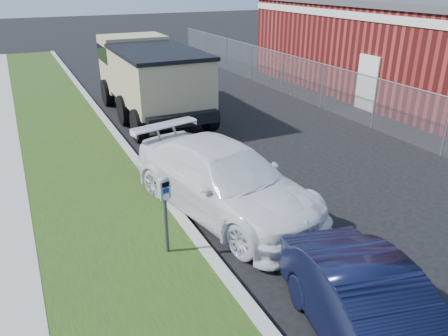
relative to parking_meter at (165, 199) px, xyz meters
name	(u,v)px	position (x,y,z in m)	size (l,w,h in m)	color
ground	(296,212)	(3.28, 0.37, -1.29)	(120.00, 120.00, 0.00)	black
streetside	(34,223)	(-2.28, 2.37, -1.22)	(6.12, 50.00, 0.15)	gray
chainlink_fence	(323,78)	(9.28, 7.37, -0.02)	(0.06, 30.06, 30.00)	slate
brick_building	(414,44)	(15.28, 8.37, 0.84)	(9.20, 14.20, 4.17)	maroon
parking_meter	(165,199)	(0.00, 0.00, 0.00)	(0.24, 0.18, 1.57)	#3F4247
white_wagon	(224,179)	(1.82, 1.25, -0.50)	(2.20, 5.40, 1.57)	white
navy_sedan	(376,319)	(1.85, -3.58, -0.63)	(1.38, 3.96, 1.30)	black
dump_truck	(149,75)	(2.61, 9.56, 0.29)	(2.91, 7.19, 2.80)	black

